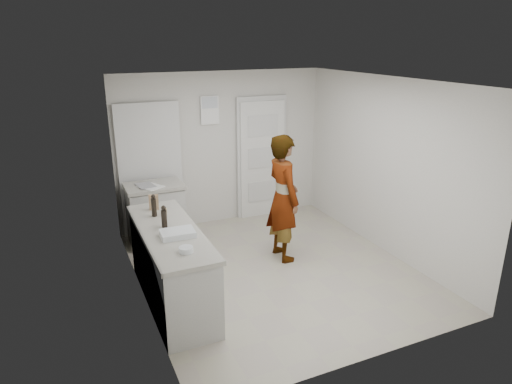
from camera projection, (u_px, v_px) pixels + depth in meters
name	position (u px, v px, depth m)	size (l,w,h in m)	color
ground	(275.00, 270.00, 6.19)	(4.00, 4.00, 0.00)	#ADA891
room_shell	(213.00, 164.00, 7.48)	(4.00, 4.00, 4.00)	beige
main_counter	(172.00, 269.00, 5.32)	(0.64, 1.96, 0.93)	silver
side_counter	(156.00, 216.00, 6.90)	(0.84, 0.61, 0.93)	silver
person	(283.00, 198.00, 6.28)	(0.65, 0.43, 1.78)	silver
cake_mix_box	(154.00, 202.00, 5.73)	(0.12, 0.05, 0.19)	#936C49
spice_jar	(165.00, 211.00, 5.59)	(0.05, 0.05, 0.08)	tan
oil_cruet_a	(164.00, 217.00, 5.19)	(0.07, 0.07, 0.26)	black
oil_cruet_b	(154.00, 206.00, 5.51)	(0.06, 0.06, 0.28)	black
baking_dish	(178.00, 234.00, 4.98)	(0.38, 0.28, 0.06)	silver
egg_bowl	(186.00, 250.00, 4.61)	(0.15, 0.15, 0.06)	silver
papers	(150.00, 187.00, 6.64)	(0.27, 0.34, 0.01)	white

